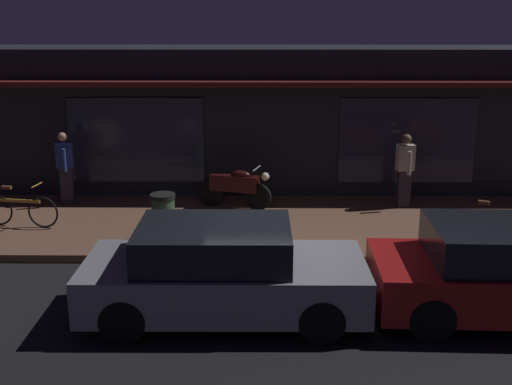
{
  "coord_description": "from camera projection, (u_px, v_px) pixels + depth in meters",
  "views": [
    {
      "loc": [
        -0.21,
        -9.52,
        4.28
      ],
      "look_at": [
        -0.33,
        2.4,
        0.95
      ],
      "focal_mm": 43.79,
      "sensor_mm": 36.0,
      "label": 1
    }
  ],
  "objects": [
    {
      "name": "bicycle_extra",
      "position": [
        495.0,
        228.0,
        11.65
      ],
      "size": [
        1.5,
        0.79,
        0.91
      ],
      "color": "black",
      "rests_on": "sidewalk_slab"
    },
    {
      "name": "parked_car_far",
      "position": [
        222.0,
        272.0,
        9.11
      ],
      "size": [
        4.11,
        1.8,
        1.42
      ],
      "color": "black",
      "rests_on": "ground_plane"
    },
    {
      "name": "bicycle_parked",
      "position": [
        20.0,
        210.0,
        12.75
      ],
      "size": [
        1.65,
        0.42,
        0.91
      ],
      "color": "black",
      "rests_on": "sidewalk_slab"
    },
    {
      "name": "sidewalk_slab",
      "position": [
        272.0,
        225.0,
        13.18
      ],
      "size": [
        18.0,
        4.0,
        0.15
      ],
      "primitive_type": "cube",
      "color": "brown",
      "rests_on": "ground_plane"
    },
    {
      "name": "storefront_building",
      "position": [
        271.0,
        119.0,
        15.98
      ],
      "size": [
        18.0,
        3.3,
        3.6
      ],
      "color": "black",
      "rests_on": "ground_plane"
    },
    {
      "name": "motorcycle",
      "position": [
        236.0,
        187.0,
        13.97
      ],
      "size": [
        1.67,
        0.71,
        0.97
      ],
      "color": "black",
      "rests_on": "sidewalk_slab"
    },
    {
      "name": "trash_bin",
      "position": [
        163.0,
        217.0,
        11.91
      ],
      "size": [
        0.48,
        0.48,
        0.93
      ],
      "color": "#2D4C33",
      "rests_on": "sidewalk_slab"
    },
    {
      "name": "parked_car_across",
      "position": [
        512.0,
        272.0,
        9.12
      ],
      "size": [
        4.16,
        1.89,
        1.42
      ],
      "color": "black",
      "rests_on": "ground_plane"
    },
    {
      "name": "person_bystander",
      "position": [
        405.0,
        169.0,
        13.96
      ],
      "size": [
        0.41,
        0.62,
        1.67
      ],
      "color": "#28232D",
      "rests_on": "sidewalk_slab"
    },
    {
      "name": "ground_plane",
      "position": [
        275.0,
        287.0,
        10.31
      ],
      "size": [
        60.0,
        60.0,
        0.0
      ],
      "primitive_type": "plane",
      "color": "black"
    },
    {
      "name": "person_photographer",
      "position": [
        65.0,
        166.0,
        14.25
      ],
      "size": [
        0.42,
        0.61,
        1.67
      ],
      "color": "#28232D",
      "rests_on": "sidewalk_slab"
    }
  ]
}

